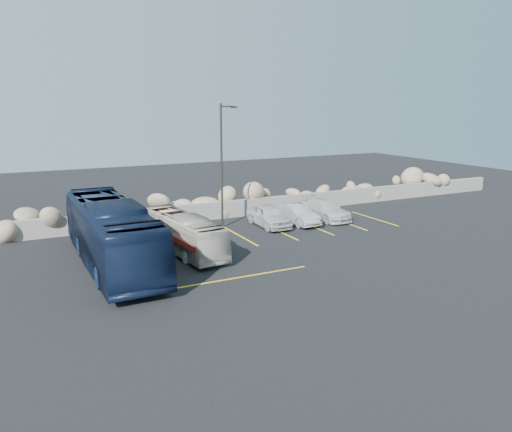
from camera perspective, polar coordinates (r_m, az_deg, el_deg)
name	(u,v)px	position (r m, az deg, el deg)	size (l,w,h in m)	color
ground	(252,277)	(23.67, -0.41, -6.98)	(90.00, 90.00, 0.00)	black
seawall	(174,215)	(34.27, -9.35, 0.14)	(60.00, 0.40, 1.20)	gray
riprap_pile	(168,202)	(35.25, -9.98, 1.63)	(54.00, 2.80, 2.60)	#9D8367
parking_lines	(280,237)	(30.45, 2.78, -2.46)	(18.16, 9.36, 0.01)	yellow
lamppost	(222,162)	(32.20, -3.87, 6.14)	(1.14, 0.18, 8.00)	#2F2C2A
vintage_bus	(184,233)	(27.57, -8.27, -1.95)	(1.77, 7.56, 2.11)	beige
tour_coach	(112,233)	(25.92, -16.18, -1.92)	(2.78, 11.87, 3.31)	#0F1A34
car_a	(269,216)	(33.03, 1.46, 0.05)	(1.71, 4.25, 1.45)	silver
car_b	(297,214)	(33.85, 4.73, 0.20)	(1.38, 3.97, 1.31)	#B4B4B9
car_c	(325,210)	(35.49, 7.92, 0.74)	(1.88, 4.63, 1.34)	silver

